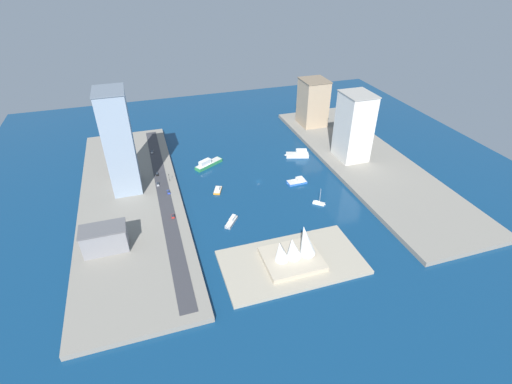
{
  "coord_description": "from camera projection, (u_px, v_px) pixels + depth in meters",
  "views": [
    {
      "loc": [
        79.73,
        241.71,
        155.36
      ],
      "look_at": [
        9.33,
        22.25,
        5.64
      ],
      "focal_mm": 26.53,
      "sensor_mm": 36.0,
      "label": 1
    }
  ],
  "objects": [
    {
      "name": "peninsula_point",
      "position": [
        292.0,
        262.0,
        220.35
      ],
      "size": [
        81.95,
        44.36,
        2.0
      ],
      "primitive_type": "cube",
      "color": "#A89E89",
      "rests_on": "ground_plane"
    },
    {
      "name": "ferry_white_commuter",
      "position": [
        298.0,
        154.0,
        332.13
      ],
      "size": [
        22.03,
        12.87,
        6.76
      ],
      "color": "silver",
      "rests_on": "ground_plane"
    },
    {
      "name": "quay_east",
      "position": [
        131.0,
        201.0,
        272.31
      ],
      "size": [
        70.0,
        240.0,
        3.36
      ],
      "primitive_type": "cube",
      "color": "gray",
      "rests_on": "ground_plane"
    },
    {
      "name": "suv_black",
      "position": [
        157.0,
        174.0,
        299.38
      ],
      "size": [
        1.98,
        4.54,
        1.49
      ],
      "color": "black",
      "rests_on": "road_strip"
    },
    {
      "name": "road_strip",
      "position": [
        164.0,
        193.0,
        277.39
      ],
      "size": [
        9.36,
        228.0,
        0.15
      ],
      "primitive_type": "cube",
      "color": "#38383D",
      "rests_on": "quay_east"
    },
    {
      "name": "traffic_light_waterfront",
      "position": [
        169.0,
        177.0,
        289.28
      ],
      "size": [
        0.36,
        0.36,
        6.5
      ],
      "color": "black",
      "rests_on": "quay_east"
    },
    {
      "name": "sedan_silver",
      "position": [
        158.0,
        184.0,
        286.66
      ],
      "size": [
        1.99,
        5.18,
        1.5
      ],
      "color": "black",
      "rests_on": "road_strip"
    },
    {
      "name": "hatchback_blue",
      "position": [
        168.0,
        192.0,
        277.46
      ],
      "size": [
        2.08,
        5.01,
        1.39
      ],
      "color": "black",
      "rests_on": "road_strip"
    },
    {
      "name": "pickup_red",
      "position": [
        173.0,
        216.0,
        252.47
      ],
      "size": [
        2.16,
        4.36,
        1.61
      ],
      "color": "black",
      "rests_on": "road_strip"
    },
    {
      "name": "sailboat_small_white",
      "position": [
        319.0,
        203.0,
        271.26
      ],
      "size": [
        8.61,
        7.88,
        13.19
      ],
      "color": "white",
      "rests_on": "ground_plane"
    },
    {
      "name": "opera_landmark",
      "position": [
        294.0,
        251.0,
        216.11
      ],
      "size": [
        32.98,
        28.36,
        25.06
      ],
      "color": "#BCAD93",
      "rests_on": "peninsula_point"
    },
    {
      "name": "tower_tall_glass",
      "position": [
        119.0,
        142.0,
        264.13
      ],
      "size": [
        20.34,
        27.28,
        74.54
      ],
      "color": "#8C9EB2",
      "rests_on": "quay_east"
    },
    {
      "name": "ferry_green_doubledeck",
      "position": [
        208.0,
        164.0,
        317.79
      ],
      "size": [
        26.22,
        18.67,
        6.73
      ],
      "color": "#2D8C4C",
      "rests_on": "ground_plane"
    },
    {
      "name": "catamaran_blue",
      "position": [
        297.0,
        181.0,
        295.59
      ],
      "size": [
        16.29,
        8.04,
        4.18
      ],
      "color": "blue",
      "rests_on": "ground_plane"
    },
    {
      "name": "yacht_sleek_gray",
      "position": [
        231.0,
        221.0,
        252.37
      ],
      "size": [
        11.4,
        13.66,
        3.8
      ],
      "color": "#999EA3",
      "rests_on": "ground_plane"
    },
    {
      "name": "apartment_midrise_tan",
      "position": [
        313.0,
        102.0,
        374.61
      ],
      "size": [
        24.64,
        27.66,
        45.07
      ],
      "color": "tan",
      "rests_on": "quay_west"
    },
    {
      "name": "hotel_broad_white",
      "position": [
        354.0,
        127.0,
        310.67
      ],
      "size": [
        23.21,
        27.94,
        55.74
      ],
      "color": "silver",
      "rests_on": "quay_west"
    },
    {
      "name": "van_white",
      "position": [
        152.0,
        152.0,
        331.71
      ],
      "size": [
        2.21,
        4.81,
        1.72
      ],
      "color": "black",
      "rests_on": "road_strip"
    },
    {
      "name": "water_taxi_orange",
      "position": [
        218.0,
        190.0,
        285.61
      ],
      "size": [
        8.64,
        11.93,
        3.59
      ],
      "color": "orange",
      "rests_on": "ground_plane"
    },
    {
      "name": "warehouse_low_gray",
      "position": [
        105.0,
        239.0,
        222.37
      ],
      "size": [
        26.32,
        14.59,
        15.64
      ],
      "color": "gray",
      "rests_on": "quay_east"
    },
    {
      "name": "park_tree_cluster",
      "position": [
        349.0,
        140.0,
        340.86
      ],
      "size": [
        12.96,
        13.24,
        8.88
      ],
      "color": "brown",
      "rests_on": "quay_west"
    },
    {
      "name": "quay_west",
      "position": [
        367.0,
        162.0,
        322.0
      ],
      "size": [
        70.0,
        240.0,
        3.36
      ],
      "primitive_type": "cube",
      "color": "gray",
      "rests_on": "ground_plane"
    },
    {
      "name": "ground_plane",
      "position": [
        259.0,
        181.0,
        298.07
      ],
      "size": [
        440.0,
        440.0,
        0.0
      ],
      "primitive_type": "plane",
      "color": "navy"
    }
  ]
}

